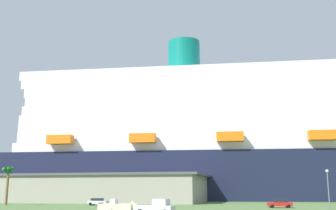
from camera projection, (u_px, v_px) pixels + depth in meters
The scene contains 9 objects.
ground_plane at pixel (172, 203), 107.84m from camera, with size 600.00×600.00×0.00m, color #4C6B38.
cruise_ship at pixel (264, 148), 137.78m from camera, with size 228.39×49.48×61.04m.
terminal_building at pixel (91, 188), 117.31m from camera, with size 65.21×27.12×7.64m.
pickup_truck at pixel (156, 207), 58.11m from camera, with size 5.82×2.89×2.20m.
small_boat_on_trailer at pixel (122, 207), 59.99m from camera, with size 7.44×2.83×2.15m.
palm_tree at pixel (8, 175), 95.11m from camera, with size 3.02×2.86×8.80m.
street_lamp at pixel (328, 183), 75.80m from camera, with size 0.56×0.56×7.09m.
parked_car_silver_sedan at pixel (98, 202), 92.58m from camera, with size 4.42×2.06×1.58m.
parked_car_red_hatchback at pixel (280, 203), 80.46m from camera, with size 4.88×2.64×1.58m.
Camera 1 is at (23.92, -78.16, 3.48)m, focal length 44.37 mm.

